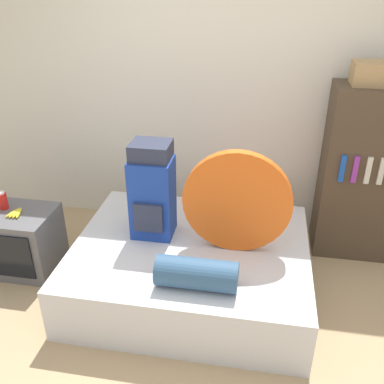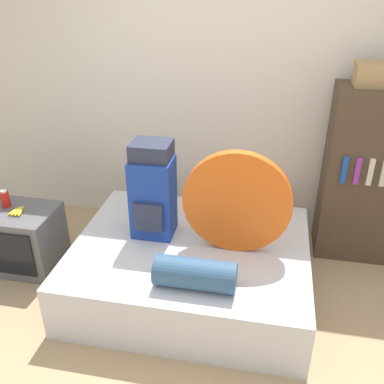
% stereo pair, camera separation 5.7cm
% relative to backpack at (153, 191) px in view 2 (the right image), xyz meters
% --- Properties ---
extents(ground_plane, '(16.00, 16.00, 0.00)m').
position_rel_backpack_xyz_m(ground_plane, '(0.40, -0.71, -0.80)').
color(ground_plane, tan).
extents(wall_back, '(8.00, 0.05, 2.60)m').
position_rel_backpack_xyz_m(wall_back, '(0.40, 1.00, 0.50)').
color(wall_back, silver).
rests_on(wall_back, ground_plane).
extents(bed, '(1.78, 1.46, 0.43)m').
position_rel_backpack_xyz_m(bed, '(0.32, -0.10, -0.59)').
color(bed, silver).
rests_on(bed, ground_plane).
extents(backpack, '(0.32, 0.30, 0.76)m').
position_rel_backpack_xyz_m(backpack, '(0.00, 0.00, 0.00)').
color(backpack, navy).
rests_on(backpack, bed).
extents(tent_bag, '(0.79, 0.07, 0.79)m').
position_rel_backpack_xyz_m(tent_bag, '(0.65, -0.10, 0.02)').
color(tent_bag, '#E05B19').
rests_on(tent_bag, bed).
extents(sleeping_roll, '(0.54, 0.21, 0.21)m').
position_rel_backpack_xyz_m(sleeping_roll, '(0.44, -0.58, -0.26)').
color(sleeping_roll, '#33567A').
rests_on(sleeping_roll, bed).
extents(television, '(0.61, 0.49, 0.54)m').
position_rel_backpack_xyz_m(television, '(-1.16, -0.08, -0.53)').
color(television, '#5B5B60').
rests_on(television, ground_plane).
extents(canister, '(0.07, 0.07, 0.15)m').
position_rel_backpack_xyz_m(canister, '(-1.27, -0.02, -0.19)').
color(canister, red).
rests_on(canister, television).
extents(banana_bunch, '(0.12, 0.17, 0.03)m').
position_rel_backpack_xyz_m(banana_bunch, '(-1.12, -0.09, -0.25)').
color(banana_bunch, yellow).
rests_on(banana_bunch, television).
extents(bookshelf, '(0.74, 0.43, 1.51)m').
position_rel_backpack_xyz_m(bookshelf, '(1.69, 0.71, -0.05)').
color(bookshelf, '#473828').
rests_on(bookshelf, ground_plane).
extents(cardboard_box, '(0.35, 0.23, 0.18)m').
position_rel_backpack_xyz_m(cardboard_box, '(1.61, 0.71, 0.79)').
color(cardboard_box, '#A88456').
rests_on(cardboard_box, bookshelf).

